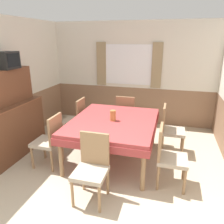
% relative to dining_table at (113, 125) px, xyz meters
% --- Properties ---
extents(wall_back, '(4.58, 0.09, 2.60)m').
position_rel_dining_table_xyz_m(wall_back, '(-0.06, 2.04, 0.64)').
color(wall_back, silver).
rests_on(wall_back, ground_plane).
extents(wall_left, '(0.05, 4.37, 2.60)m').
position_rel_dining_table_xyz_m(wall_left, '(-2.17, 0.03, 0.63)').
color(wall_left, silver).
rests_on(wall_left, ground_plane).
extents(dining_table, '(1.52, 1.79, 0.77)m').
position_rel_dining_table_xyz_m(dining_table, '(0.00, 0.00, 0.00)').
color(dining_table, '#9E3838').
rests_on(dining_table, ground_plane).
extents(chair_head_near, '(0.44, 0.44, 0.96)m').
position_rel_dining_table_xyz_m(chair_head_near, '(-0.00, -1.13, -0.16)').
color(chair_head_near, '#93704C').
rests_on(chair_head_near, ground_plane).
extents(chair_left_near, '(0.44, 0.44, 0.96)m').
position_rel_dining_table_xyz_m(chair_left_near, '(-1.00, -0.54, -0.16)').
color(chair_left_near, '#93704C').
rests_on(chair_left_near, ground_plane).
extents(chair_right_far, '(0.44, 0.44, 0.96)m').
position_rel_dining_table_xyz_m(chair_right_far, '(1.00, 0.54, -0.16)').
color(chair_right_far, '#93704C').
rests_on(chair_right_far, ground_plane).
extents(chair_left_far, '(0.44, 0.44, 0.96)m').
position_rel_dining_table_xyz_m(chair_left_far, '(-1.00, 0.54, -0.16)').
color(chair_left_far, '#93704C').
rests_on(chair_left_far, ground_plane).
extents(chair_head_window, '(0.44, 0.44, 0.96)m').
position_rel_dining_table_xyz_m(chair_head_window, '(-0.00, 1.13, -0.16)').
color(chair_head_window, '#93704C').
rests_on(chair_head_window, ground_plane).
extents(chair_right_near, '(0.44, 0.44, 0.96)m').
position_rel_dining_table_xyz_m(chair_right_near, '(1.00, -0.54, -0.16)').
color(chair_right_near, '#93704C').
rests_on(chair_right_near, ground_plane).
extents(sideboard, '(0.46, 1.43, 1.65)m').
position_rel_dining_table_xyz_m(sideboard, '(-1.92, -0.35, 0.03)').
color(sideboard, brown).
rests_on(sideboard, ground_plane).
extents(tv, '(0.29, 0.38, 0.31)m').
position_rel_dining_table_xyz_m(tv, '(-1.91, -0.23, 1.13)').
color(tv, black).
rests_on(tv, sideboard).
extents(vase, '(0.11, 0.11, 0.19)m').
position_rel_dining_table_xyz_m(vase, '(-0.00, -0.02, 0.19)').
color(vase, '#B26B38').
rests_on(vase, dining_table).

